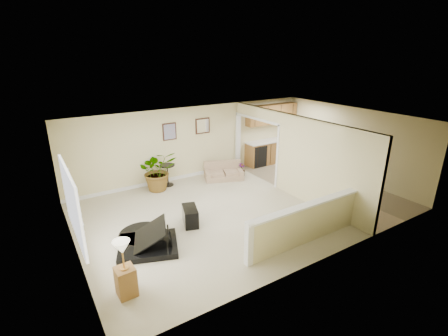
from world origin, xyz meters
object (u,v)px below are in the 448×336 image
piano (143,227)px  lamp_stand (125,273)px  accent_table (168,172)px  loveseat (223,171)px  small_plant (241,170)px  palm_plant (158,171)px  piano_bench (190,216)px

piano → lamp_stand: bearing=-100.8°
accent_table → lamp_stand: size_ratio=0.63×
loveseat → accent_table: (-1.91, 0.43, 0.18)m
accent_table → small_plant: (2.60, -0.57, -0.26)m
accent_table → small_plant: 2.67m
loveseat → accent_table: bearing=-171.6°
piano → palm_plant: (1.50, 2.95, 0.13)m
lamp_stand → accent_table: bearing=59.0°
piano_bench → loveseat: 3.36m
piano_bench → palm_plant: 2.61m
small_plant → piano: bearing=-150.4°
piano → accent_table: 3.65m
lamp_stand → small_plant: bearing=36.5°
loveseat → small_plant: bearing=9.0°
piano_bench → small_plant: 3.81m
loveseat → accent_table: loveseat is taller
lamp_stand → piano: bearing=59.3°
accent_table → palm_plant: size_ratio=0.55×
piano → piano_bench: 1.44m
accent_table → lamp_stand: (-2.70, -4.49, 0.02)m
piano_bench → lamp_stand: lamp_stand is taller
piano_bench → loveseat: (2.44, 2.32, 0.06)m
small_plant → palm_plant: bearing=172.4°
palm_plant → small_plant: 3.05m
palm_plant → loveseat: bearing=-6.3°
piano_bench → palm_plant: palm_plant is taller
palm_plant → lamp_stand: (-2.31, -4.32, -0.17)m
piano → accent_table: bearing=78.8°
accent_table → palm_plant: bearing=-156.0°
piano → loveseat: piano is taller
piano → accent_table: piano is taller
accent_table → palm_plant: palm_plant is taller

